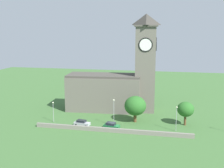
{
  "coord_description": "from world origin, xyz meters",
  "views": [
    {
      "loc": [
        14.88,
        -72.22,
        26.89
      ],
      "look_at": [
        -1.94,
        7.96,
        11.18
      ],
      "focal_mm": 45.28,
      "sensor_mm": 36.0,
      "label": 1
    }
  ],
  "objects_px": {
    "car_green": "(111,126)",
    "tree_churchyard": "(135,106)",
    "tree_riverside_west": "(186,109)",
    "car_silver": "(82,123)",
    "streetlamp_west_end": "(53,108)",
    "church": "(116,84)",
    "streetlamp_west_mid": "(114,109)",
    "streetlamp_central": "(176,115)"
  },
  "relations": [
    {
      "from": "church",
      "to": "tree_riverside_west",
      "type": "height_order",
      "value": "church"
    },
    {
      "from": "streetlamp_west_end",
      "to": "tree_churchyard",
      "type": "height_order",
      "value": "tree_churchyard"
    },
    {
      "from": "streetlamp_west_end",
      "to": "streetlamp_central",
      "type": "distance_m",
      "value": 35.45
    },
    {
      "from": "car_green",
      "to": "tree_churchyard",
      "type": "distance_m",
      "value": 10.13
    },
    {
      "from": "streetlamp_west_mid",
      "to": "tree_churchyard",
      "type": "xyz_separation_m",
      "value": [
        5.47,
        4.85,
        -0.19
      ]
    },
    {
      "from": "tree_churchyard",
      "to": "streetlamp_central",
      "type": "bearing_deg",
      "value": -25.35
    },
    {
      "from": "car_green",
      "to": "streetlamp_west_end",
      "type": "xyz_separation_m",
      "value": [
        -18.07,
        2.35,
        3.24
      ]
    },
    {
      "from": "tree_riverside_west",
      "to": "church",
      "type": "bearing_deg",
      "value": 152.41
    },
    {
      "from": "car_green",
      "to": "streetlamp_central",
      "type": "bearing_deg",
      "value": 6.12
    },
    {
      "from": "tree_riverside_west",
      "to": "tree_churchyard",
      "type": "height_order",
      "value": "tree_churchyard"
    },
    {
      "from": "tree_riverside_west",
      "to": "streetlamp_west_end",
      "type": "bearing_deg",
      "value": -172.35
    },
    {
      "from": "church",
      "to": "streetlamp_west_end",
      "type": "bearing_deg",
      "value": -132.86
    },
    {
      "from": "church",
      "to": "car_green",
      "type": "xyz_separation_m",
      "value": [
        2.45,
        -19.18,
        -8.19
      ]
    },
    {
      "from": "car_silver",
      "to": "streetlamp_central",
      "type": "xyz_separation_m",
      "value": [
        26.15,
        1.07,
        3.75
      ]
    },
    {
      "from": "church",
      "to": "car_green",
      "type": "relative_size",
      "value": 6.94
    },
    {
      "from": "streetlamp_central",
      "to": "tree_riverside_west",
      "type": "bearing_deg",
      "value": 65.06
    },
    {
      "from": "streetlamp_west_mid",
      "to": "car_silver",
      "type": "bearing_deg",
      "value": -168.49
    },
    {
      "from": "car_green",
      "to": "car_silver",
      "type": "bearing_deg",
      "value": 174.86
    },
    {
      "from": "car_green",
      "to": "streetlamp_west_mid",
      "type": "relative_size",
      "value": 0.59
    },
    {
      "from": "car_silver",
      "to": "church",
      "type": "bearing_deg",
      "value": 71.03
    },
    {
      "from": "car_silver",
      "to": "streetlamp_west_end",
      "type": "xyz_separation_m",
      "value": [
        -9.29,
        1.56,
        3.32
      ]
    },
    {
      "from": "tree_churchyard",
      "to": "tree_riverside_west",
      "type": "bearing_deg",
      "value": 0.06
    },
    {
      "from": "car_green",
      "to": "streetlamp_west_mid",
      "type": "height_order",
      "value": "streetlamp_west_mid"
    },
    {
      "from": "car_green",
      "to": "tree_churchyard",
      "type": "bearing_deg",
      "value": 53.11
    },
    {
      "from": "streetlamp_west_end",
      "to": "streetlamp_west_mid",
      "type": "height_order",
      "value": "streetlamp_west_mid"
    },
    {
      "from": "car_green",
      "to": "streetlamp_central",
      "type": "xyz_separation_m",
      "value": [
        17.37,
        1.86,
        3.68
      ]
    },
    {
      "from": "streetlamp_west_end",
      "to": "tree_riverside_west",
      "type": "bearing_deg",
      "value": 7.65
    },
    {
      "from": "car_silver",
      "to": "car_green",
      "type": "bearing_deg",
      "value": -5.14
    },
    {
      "from": "church",
      "to": "tree_churchyard",
      "type": "relative_size",
      "value": 4.07
    },
    {
      "from": "car_green",
      "to": "streetlamp_west_mid",
      "type": "distance_m",
      "value": 4.93
    },
    {
      "from": "car_green",
      "to": "streetlamp_west_end",
      "type": "distance_m",
      "value": 18.5
    },
    {
      "from": "church",
      "to": "car_green",
      "type": "height_order",
      "value": "church"
    },
    {
      "from": "streetlamp_west_mid",
      "to": "tree_riverside_west",
      "type": "relative_size",
      "value": 1.13
    },
    {
      "from": "streetlamp_west_end",
      "to": "car_silver",
      "type": "bearing_deg",
      "value": -9.53
    },
    {
      "from": "streetlamp_west_end",
      "to": "streetlamp_central",
      "type": "relative_size",
      "value": 0.89
    },
    {
      "from": "church",
      "to": "streetlamp_central",
      "type": "bearing_deg",
      "value": -41.14
    },
    {
      "from": "car_silver",
      "to": "streetlamp_central",
      "type": "height_order",
      "value": "streetlamp_central"
    },
    {
      "from": "car_silver",
      "to": "streetlamp_west_end",
      "type": "distance_m",
      "value": 9.99
    },
    {
      "from": "car_green",
      "to": "tree_riverside_west",
      "type": "relative_size",
      "value": 0.67
    },
    {
      "from": "streetlamp_central",
      "to": "car_green",
      "type": "bearing_deg",
      "value": -173.88
    },
    {
      "from": "streetlamp_west_end",
      "to": "tree_riverside_west",
      "type": "distance_m",
      "value": 38.39
    },
    {
      "from": "tree_riverside_west",
      "to": "streetlamp_central",
      "type": "bearing_deg",
      "value": -114.94
    }
  ]
}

